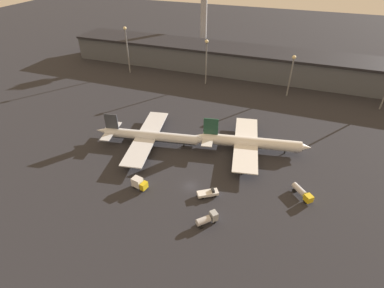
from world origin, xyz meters
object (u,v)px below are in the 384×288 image
(airplane_0, at_px, (150,136))
(service_vehicle_0, at_px, (139,183))
(airplane_1, at_px, (249,142))
(service_vehicle_2, at_px, (302,193))
(control_tower, at_px, (204,6))
(service_vehicle_1, at_px, (208,193))
(service_vehicle_3, at_px, (207,219))

(airplane_0, xyz_separation_m, service_vehicle_0, (8.06, -23.46, -1.17))
(airplane_0, height_order, airplane_1, airplane_1)
(service_vehicle_2, bearing_deg, control_tower, 166.68)
(service_vehicle_0, height_order, service_vehicle_2, service_vehicle_0)
(airplane_0, distance_m, control_tower, 124.97)
(service_vehicle_1, relative_size, service_vehicle_2, 0.96)
(service_vehicle_3, relative_size, control_tower, 0.12)
(airplane_1, height_order, service_vehicle_3, airplane_1)
(airplane_0, xyz_separation_m, service_vehicle_1, (29.20, -19.48, -1.99))
(service_vehicle_0, relative_size, control_tower, 0.11)
(service_vehicle_1, height_order, service_vehicle_2, service_vehicle_2)
(airplane_0, bearing_deg, service_vehicle_1, -44.07)
(service_vehicle_0, height_order, service_vehicle_3, service_vehicle_0)
(service_vehicle_0, distance_m, service_vehicle_1, 21.53)
(service_vehicle_1, xyz_separation_m, service_vehicle_2, (26.68, 9.47, 0.44))
(service_vehicle_0, relative_size, service_vehicle_1, 0.78)
(airplane_0, relative_size, service_vehicle_1, 6.42)
(service_vehicle_1, xyz_separation_m, service_vehicle_3, (2.98, -10.09, 0.55))
(airplane_0, xyz_separation_m, control_tower, (-18.83, 121.13, 24.29))
(control_tower, bearing_deg, service_vehicle_3, -71.30)
(service_vehicle_1, distance_m, control_tower, 150.89)
(airplane_1, xyz_separation_m, control_tower, (-54.94, 112.74, 24.06))
(airplane_0, height_order, service_vehicle_1, airplane_0)
(service_vehicle_3, bearing_deg, airplane_0, 90.75)
(service_vehicle_0, bearing_deg, service_vehicle_3, -2.73)
(airplane_1, xyz_separation_m, service_vehicle_3, (-3.93, -37.96, -1.67))
(airplane_0, bearing_deg, service_vehicle_2, -20.52)
(service_vehicle_2, bearing_deg, service_vehicle_1, -113.45)
(airplane_1, distance_m, service_vehicle_1, 28.80)
(service_vehicle_2, bearing_deg, service_vehicle_0, -117.28)
(airplane_1, bearing_deg, control_tower, 105.61)
(airplane_1, xyz_separation_m, service_vehicle_1, (-6.91, -27.87, -2.22))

